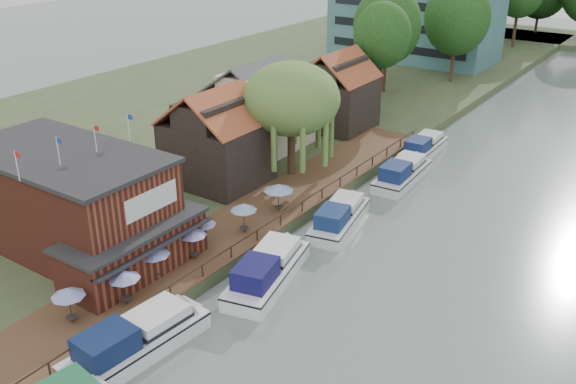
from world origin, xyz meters
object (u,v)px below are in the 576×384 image
Objects in this scene: hotel_block at (415,18)px; willow at (291,120)px; cruiser_4 at (424,144)px; umbrella_5 at (244,218)px; cottage_b at (258,104)px; cottage_c at (338,90)px; cottage_a at (216,136)px; umbrella_4 at (202,232)px; umbrella_1 at (125,287)px; cruiser_0 at (136,336)px; pub at (86,207)px; cruiser_3 at (403,170)px; umbrella_6 at (279,198)px; umbrella_3 at (193,243)px; cruiser_2 at (340,214)px; umbrella_0 at (70,305)px; cruiser_1 at (267,266)px; umbrella_2 at (154,263)px.

willow is at bearing -77.29° from hotel_block.
umbrella_5 is at bearing -99.71° from cruiser_4.
cottage_c is (4.00, 9.00, 0.00)m from cottage_b.
cottage_a is at bearing -131.99° from willow.
hotel_block is 2.44× the size of willow.
willow is 15.67m from umbrella_4.
umbrella_1 is (3.47, -23.10, -3.93)m from willow.
willow is 26.47m from cruiser_0.
pub reaches higher than umbrella_5.
umbrella_5 is 18.48m from cruiser_3.
cottage_a is 3.52× the size of umbrella_6.
umbrella_4 is (-0.58, 1.60, 0.00)m from umbrella_3.
cottage_c is 3.48× the size of umbrella_6.
cruiser_2 is at bearing 1.29° from cottage_a.
umbrella_0 is (5.76, -40.26, -2.96)m from cottage_c.
cruiser_1 is at bearing -35.33° from umbrella_5.
hotel_block is at bearing 104.60° from umbrella_6.
cruiser_3 is (8.15, 6.42, -5.04)m from willow.
umbrella_1 is 11.64m from umbrella_5.
umbrella_6 is (0.51, 9.51, 0.00)m from umbrella_3.
willow reaches higher than umbrella_5.
hotel_block is 78.63m from umbrella_0.
pub is 13.23m from cruiser_1.
willow is at bearing -75.96° from cottage_c.
umbrella_5 is 0.23× the size of cruiser_0.
cruiser_1 is at bearing 24.48° from pub.
cottage_b is 1.13× the size of cottage_c.
cruiser_4 is at bearing 83.26° from umbrella_2.
cottage_b reaches higher than umbrella_2.
hotel_block reaches higher than umbrella_3.
cottage_a is at bearing 122.78° from cruiser_0.
umbrella_1 reaches higher than cruiser_4.
cottage_b is 0.93× the size of cruiser_1.
umbrella_4 is at bearing 88.58° from umbrella_0.
cottage_b is 24.22m from umbrella_3.
umbrella_2 is at bearing 129.64° from cruiser_0.
umbrella_5 is at bearing 50.46° from pub.
pub is 8.83m from umbrella_0.
umbrella_2 reaches higher than cruiser_1.
umbrella_4 is (14.04, -65.96, -4.86)m from hotel_block.
cruiser_0 reaches higher than cruiser_2.
cruiser_0 is at bearing -75.50° from willow.
cottage_b is at bearing 106.70° from cottage_a.
cottage_a reaches higher than umbrella_5.
umbrella_6 is (0.15, 16.04, 0.00)m from umbrella_1.
cruiser_0 is at bearing -105.67° from cruiser_2.
umbrella_1 is at bearing 149.84° from cruiser_0.
cottage_b reaches higher than umbrella_4.
cruiser_2 reaches higher than cruiser_4.
pub is 8.42× the size of umbrella_0.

